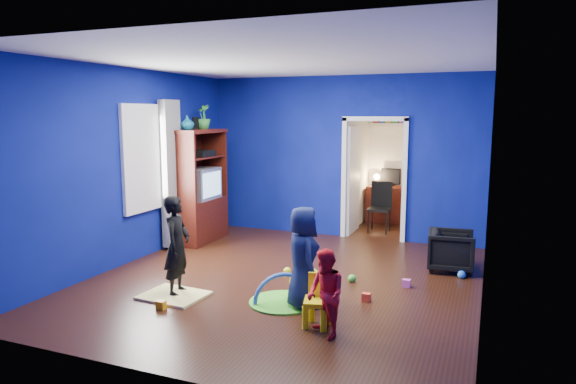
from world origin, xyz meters
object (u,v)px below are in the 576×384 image
at_px(play_mat, 282,302).
at_px(child_black, 177,246).
at_px(armchair, 451,251).
at_px(hopper_ball, 306,283).
at_px(child_navy, 303,257).
at_px(folding_chair, 379,208).
at_px(toddler_red, 326,294).
at_px(kid_chair, 318,304).
at_px(tv_armoire, 199,186).
at_px(vase, 187,123).
at_px(crt_tv, 200,184).
at_px(study_desk, 389,205).

bearing_deg(play_mat, child_black, -171.49).
distance_m(armchair, child_black, 3.84).
bearing_deg(hopper_ball, play_mat, -133.49).
height_order(child_black, child_navy, child_black).
height_order(child_navy, folding_chair, child_navy).
distance_m(child_navy, hopper_ball, 0.47).
relative_size(child_navy, toddler_red, 1.32).
relative_size(kid_chair, play_mat, 0.63).
bearing_deg(tv_armoire, vase, -90.00).
xyz_separation_m(child_navy, toddler_red, (0.49, -0.66, -0.14)).
bearing_deg(hopper_ball, vase, 147.46).
distance_m(child_navy, vase, 3.73).
bearing_deg(crt_tv, kid_chair, -41.84).
xyz_separation_m(vase, kid_chair, (3.12, -2.46, -1.83)).
relative_size(study_desk, folding_chair, 0.96).
bearing_deg(crt_tv, folding_chair, 33.10).
xyz_separation_m(crt_tv, kid_chair, (3.08, -2.76, -0.77)).
height_order(vase, tv_armoire, vase).
distance_m(play_mat, folding_chair, 4.12).
relative_size(vase, play_mat, 0.30).
bearing_deg(vase, play_mat, -38.05).
distance_m(child_black, child_navy, 1.60).
distance_m(tv_armoire, hopper_ball, 3.50).
bearing_deg(vase, armchair, 1.51).
distance_m(hopper_ball, play_mat, 0.37).
height_order(play_mat, study_desk, study_desk).
height_order(tv_armoire, folding_chair, tv_armoire).
relative_size(armchair, kid_chair, 1.27).
height_order(armchair, crt_tv, crt_tv).
xyz_separation_m(tv_armoire, hopper_ball, (2.74, -2.05, -0.78)).
height_order(vase, play_mat, vase).
height_order(hopper_ball, folding_chair, folding_chair).
height_order(tv_armoire, crt_tv, tv_armoire).
bearing_deg(play_mat, armchair, 49.96).
relative_size(toddler_red, crt_tv, 1.28).
height_order(child_black, tv_armoire, tv_armoire).
bearing_deg(study_desk, armchair, -63.86).
xyz_separation_m(armchair, vase, (-4.27, -0.11, 1.79)).
xyz_separation_m(crt_tv, folding_chair, (2.78, 1.81, -0.56)).
height_order(crt_tv, hopper_ball, crt_tv).
bearing_deg(folding_chair, child_black, -110.73).
bearing_deg(child_black, play_mat, -92.91).
relative_size(child_navy, kid_chair, 2.37).
bearing_deg(child_navy, vase, 16.92).
bearing_deg(study_desk, kid_chair, -86.88).
xyz_separation_m(vase, hopper_ball, (2.74, -1.75, -1.87)).
xyz_separation_m(hopper_ball, folding_chair, (0.08, 3.86, 0.26)).
relative_size(child_black, child_navy, 1.05).
height_order(tv_armoire, play_mat, tv_armoire).
relative_size(armchair, study_desk, 0.72).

